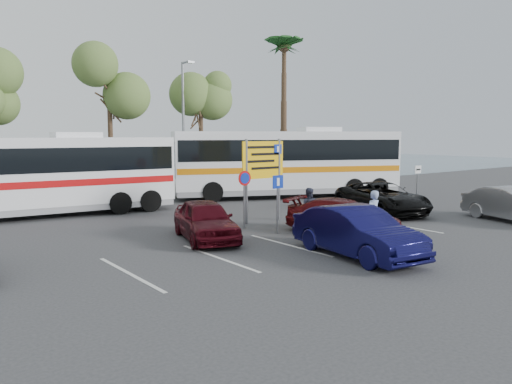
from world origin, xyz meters
TOP-DOWN VIEW (x-y plane):
  - ground at (0.00, 0.00)m, footprint 120.00×120.00m
  - kerb_strip at (0.00, 14.00)m, footprint 44.00×2.40m
  - seawall at (0.00, 16.00)m, footprint 48.00×0.80m
  - tree_mid at (-1.50, 14.00)m, footprint 3.20×3.20m
  - tree_right at (4.50, 14.00)m, footprint 3.20×3.20m
  - palm_tree at (11.50, 14.00)m, footprint 4.80×4.80m
  - street_lamp_right at (3.00, 13.52)m, footprint 0.45×1.15m
  - direction_sign at (1.00, 3.20)m, footprint 2.20×0.12m
  - sign_no_stop at (-0.60, 2.38)m, footprint 0.60×0.08m
  - sign_parking at (-0.20, 0.79)m, footprint 0.50×0.07m
  - sign_taxi at (9.80, 1.49)m, footprint 0.50×0.07m
  - lane_markings at (-1.14, -1.00)m, footprint 12.02×4.20m
  - coach_bus_left at (-6.50, 10.50)m, footprint 12.71×3.89m
  - coach_bus_right at (7.50, 9.06)m, footprint 13.60×8.10m
  - car_blue at (-0.60, -3.50)m, footprint 2.26×4.91m
  - car_maroon at (1.80, -0.78)m, footprint 3.27×4.91m
  - car_red at (-3.00, 1.50)m, footprint 2.91×4.59m
  - suv_black at (7.00, 1.50)m, footprint 3.86×5.85m
  - pedestrian_near at (2.00, -2.00)m, footprint 0.65×0.43m
  - pedestrian_far at (1.62, 1.00)m, footprint 0.99×1.00m

SIDE VIEW (x-z plane):
  - ground at x=0.00m, z-range 0.00..0.00m
  - lane_markings at x=-1.14m, z-range 0.00..0.01m
  - kerb_strip at x=0.00m, z-range 0.00..0.15m
  - seawall at x=0.00m, z-range 0.00..0.60m
  - car_maroon at x=1.80m, z-range 0.00..1.32m
  - car_red at x=-3.00m, z-range 0.00..1.45m
  - suv_black at x=7.00m, z-range 0.00..1.49m
  - car_blue at x=-0.60m, z-range 0.00..1.56m
  - pedestrian_far at x=1.62m, z-range 0.00..1.63m
  - pedestrian_near at x=2.00m, z-range 0.00..1.77m
  - sign_taxi at x=9.80m, z-range 0.32..2.52m
  - sign_parking at x=-0.20m, z-range 0.34..2.59m
  - sign_no_stop at x=-0.60m, z-range 0.40..2.75m
  - coach_bus_left at x=-6.50m, z-range -0.14..3.76m
  - coach_bus_right at x=7.50m, z-range -0.15..4.08m
  - direction_sign at x=1.00m, z-range 0.63..4.23m
  - street_lamp_right at x=3.00m, z-range 0.59..8.60m
  - tree_right at x=4.50m, z-range 2.47..9.87m
  - tree_mid at x=-1.50m, z-range 2.65..10.65m
  - palm_tree at x=11.50m, z-range 4.27..15.47m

